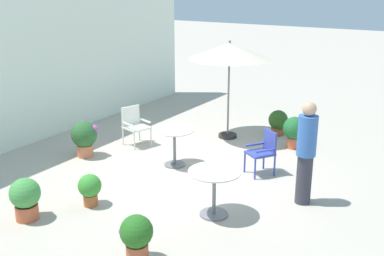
{
  "coord_description": "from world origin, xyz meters",
  "views": [
    {
      "loc": [
        -7.3,
        -4.61,
        3.63
      ],
      "look_at": [
        0.0,
        -0.04,
        0.9
      ],
      "focal_mm": 43.84,
      "sensor_mm": 36.0,
      "label": 1
    }
  ],
  "objects_px": {
    "potted_plant_2": "(26,197)",
    "potted_plant_4": "(90,188)",
    "potted_plant_1": "(278,122)",
    "standing_person": "(306,152)",
    "cafe_table_0": "(214,184)",
    "potted_plant_5": "(84,137)",
    "cafe_table_1": "(174,141)",
    "patio_umbrella_0": "(230,52)",
    "patio_chair_0": "(264,150)",
    "potted_plant_0": "(294,130)",
    "patio_chair_1": "(134,123)",
    "potted_plant_3": "(136,235)"
  },
  "relations": [
    {
      "from": "potted_plant_2",
      "to": "potted_plant_4",
      "type": "bearing_deg",
      "value": -30.16
    },
    {
      "from": "potted_plant_2",
      "to": "potted_plant_4",
      "type": "xyz_separation_m",
      "value": [
        0.88,
        -0.51,
        -0.06
      ]
    },
    {
      "from": "potted_plant_1",
      "to": "standing_person",
      "type": "distance_m",
      "value": 3.71
    },
    {
      "from": "cafe_table_0",
      "to": "potted_plant_5",
      "type": "bearing_deg",
      "value": 77.04
    },
    {
      "from": "cafe_table_0",
      "to": "standing_person",
      "type": "distance_m",
      "value": 1.64
    },
    {
      "from": "potted_plant_5",
      "to": "cafe_table_1",
      "type": "bearing_deg",
      "value": -72.83
    },
    {
      "from": "patio_umbrella_0",
      "to": "patio_chair_0",
      "type": "height_order",
      "value": "patio_umbrella_0"
    },
    {
      "from": "potted_plant_4",
      "to": "potted_plant_5",
      "type": "distance_m",
      "value": 2.37
    },
    {
      "from": "cafe_table_0",
      "to": "potted_plant_0",
      "type": "xyz_separation_m",
      "value": [
        3.73,
        0.05,
        -0.13
      ]
    },
    {
      "from": "cafe_table_1",
      "to": "patio_chair_1",
      "type": "height_order",
      "value": "patio_chair_1"
    },
    {
      "from": "patio_chair_0",
      "to": "potted_plant_1",
      "type": "bearing_deg",
      "value": 15.58
    },
    {
      "from": "potted_plant_3",
      "to": "potted_plant_2",
      "type": "bearing_deg",
      "value": 90.19
    },
    {
      "from": "potted_plant_4",
      "to": "cafe_table_0",
      "type": "bearing_deg",
      "value": -67.53
    },
    {
      "from": "cafe_table_0",
      "to": "potted_plant_1",
      "type": "xyz_separation_m",
      "value": [
        4.41,
        0.7,
        -0.2
      ]
    },
    {
      "from": "potted_plant_1",
      "to": "potted_plant_5",
      "type": "height_order",
      "value": "potted_plant_5"
    },
    {
      "from": "patio_chair_0",
      "to": "potted_plant_2",
      "type": "distance_m",
      "value": 4.4
    },
    {
      "from": "patio_chair_0",
      "to": "potted_plant_5",
      "type": "xyz_separation_m",
      "value": [
        -1.16,
        3.61,
        -0.05
      ]
    },
    {
      "from": "cafe_table_1",
      "to": "potted_plant_4",
      "type": "relative_size",
      "value": 1.4
    },
    {
      "from": "patio_umbrella_0",
      "to": "potted_plant_0",
      "type": "height_order",
      "value": "patio_umbrella_0"
    },
    {
      "from": "cafe_table_1",
      "to": "potted_plant_3",
      "type": "xyz_separation_m",
      "value": [
        -3.1,
        -1.49,
        -0.15
      ]
    },
    {
      "from": "patio_umbrella_0",
      "to": "cafe_table_1",
      "type": "distance_m",
      "value": 2.64
    },
    {
      "from": "patio_chair_1",
      "to": "potted_plant_4",
      "type": "height_order",
      "value": "patio_chair_1"
    },
    {
      "from": "cafe_table_0",
      "to": "potted_plant_3",
      "type": "relative_size",
      "value": 1.25
    },
    {
      "from": "patio_chair_0",
      "to": "potted_plant_4",
      "type": "distance_m",
      "value": 3.38
    },
    {
      "from": "potted_plant_1",
      "to": "potted_plant_2",
      "type": "bearing_deg",
      "value": 164.07
    },
    {
      "from": "patio_chair_1",
      "to": "potted_plant_3",
      "type": "xyz_separation_m",
      "value": [
        -3.68,
        -2.98,
        -0.12
      ]
    },
    {
      "from": "patio_chair_0",
      "to": "standing_person",
      "type": "height_order",
      "value": "standing_person"
    },
    {
      "from": "patio_chair_0",
      "to": "standing_person",
      "type": "bearing_deg",
      "value": -126.59
    },
    {
      "from": "cafe_table_0",
      "to": "standing_person",
      "type": "xyz_separation_m",
      "value": [
        1.19,
        -1.06,
        0.38
      ]
    },
    {
      "from": "potted_plant_4",
      "to": "standing_person",
      "type": "relative_size",
      "value": 0.31
    },
    {
      "from": "patio_umbrella_0",
      "to": "potted_plant_5",
      "type": "distance_m",
      "value": 3.76
    },
    {
      "from": "cafe_table_1",
      "to": "standing_person",
      "type": "xyz_separation_m",
      "value": [
        -0.24,
        -2.79,
        0.39
      ]
    },
    {
      "from": "potted_plant_1",
      "to": "cafe_table_0",
      "type": "bearing_deg",
      "value": -170.94
    },
    {
      "from": "potted_plant_2",
      "to": "potted_plant_3",
      "type": "distance_m",
      "value": 2.2
    },
    {
      "from": "patio_umbrella_0",
      "to": "patio_chair_0",
      "type": "xyz_separation_m",
      "value": [
        -1.59,
        -1.62,
        -1.56
      ]
    },
    {
      "from": "cafe_table_0",
      "to": "potted_plant_1",
      "type": "distance_m",
      "value": 4.47
    },
    {
      "from": "potted_plant_4",
      "to": "potted_plant_0",
      "type": "bearing_deg",
      "value": -22.57
    },
    {
      "from": "cafe_table_0",
      "to": "standing_person",
      "type": "height_order",
      "value": "standing_person"
    },
    {
      "from": "cafe_table_1",
      "to": "potted_plant_2",
      "type": "height_order",
      "value": "cafe_table_1"
    },
    {
      "from": "cafe_table_1",
      "to": "potted_plant_4",
      "type": "height_order",
      "value": "cafe_table_1"
    },
    {
      "from": "cafe_table_0",
      "to": "cafe_table_1",
      "type": "height_order",
      "value": "cafe_table_0"
    },
    {
      "from": "cafe_table_0",
      "to": "patio_chair_0",
      "type": "bearing_deg",
      "value": 0.9
    },
    {
      "from": "potted_plant_1",
      "to": "potted_plant_0",
      "type": "bearing_deg",
      "value": -135.84
    },
    {
      "from": "patio_chair_0",
      "to": "potted_plant_3",
      "type": "bearing_deg",
      "value": 176.73
    },
    {
      "from": "potted_plant_0",
      "to": "potted_plant_1",
      "type": "relative_size",
      "value": 1.17
    },
    {
      "from": "potted_plant_0",
      "to": "patio_chair_1",
      "type": "bearing_deg",
      "value": 118.51
    },
    {
      "from": "cafe_table_1",
      "to": "potted_plant_2",
      "type": "relative_size",
      "value": 1.12
    },
    {
      "from": "potted_plant_1",
      "to": "potted_plant_3",
      "type": "xyz_separation_m",
      "value": [
        -6.08,
        -0.46,
        0.05
      ]
    },
    {
      "from": "potted_plant_3",
      "to": "potted_plant_4",
      "type": "height_order",
      "value": "potted_plant_3"
    },
    {
      "from": "potted_plant_1",
      "to": "potted_plant_5",
      "type": "xyz_separation_m",
      "value": [
        -3.57,
        2.94,
        0.11
      ]
    }
  ]
}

